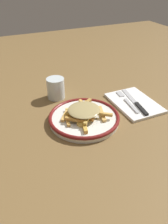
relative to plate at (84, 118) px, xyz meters
name	(u,v)px	position (x,y,z in m)	size (l,w,h in m)	color
ground_plane	(84,121)	(0.00, 0.00, -0.01)	(2.60, 2.60, 0.00)	brown
plate	(84,118)	(0.00, 0.00, 0.00)	(0.26, 0.26, 0.03)	white
fries_heap	(83,112)	(0.00, 0.00, 0.02)	(0.17, 0.20, 0.04)	#EBB551
napkin	(134,103)	(0.23, 0.02, -0.01)	(0.16, 0.22, 0.01)	white
fork	(127,101)	(0.21, 0.04, 0.00)	(0.04, 0.18, 0.01)	silver
knife	(136,103)	(0.23, 0.01, 0.00)	(0.05, 0.21, 0.01)	black
water_glass	(56,88)	(-0.04, 0.21, 0.03)	(0.07, 0.07, 0.09)	silver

